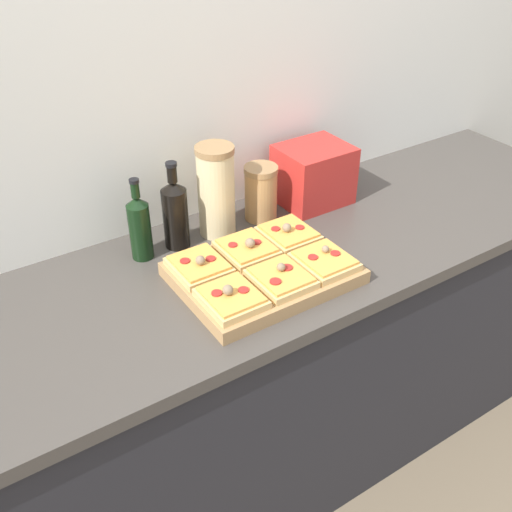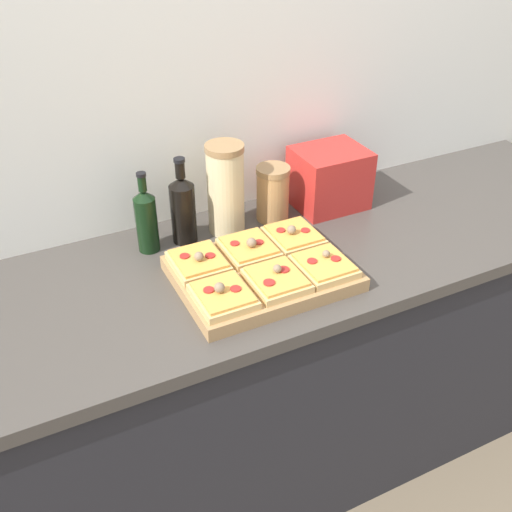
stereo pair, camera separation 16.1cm
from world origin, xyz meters
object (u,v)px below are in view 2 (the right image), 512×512
object	(u,v)px
cutting_board	(261,274)
grain_jar_short	(273,193)
wine_bottle	(183,208)
olive_oil_bottle	(146,219)
grain_jar_tall	(226,189)
toaster_oven	(329,178)

from	to	relation	value
cutting_board	grain_jar_short	xyz separation A→B (m)	(0.18, 0.28, 0.07)
cutting_board	wine_bottle	xyz separation A→B (m)	(-0.11, 0.28, 0.09)
olive_oil_bottle	grain_jar_tall	bearing A→B (deg)	0.00
cutting_board	grain_jar_tall	world-z (taller)	grain_jar_tall
cutting_board	toaster_oven	size ratio (longest dim) A/B	1.87
cutting_board	grain_jar_tall	bearing A→B (deg)	85.20
grain_jar_short	grain_jar_tall	bearing A→B (deg)	180.00
grain_jar_tall	olive_oil_bottle	bearing A→B (deg)	180.00
olive_oil_bottle	grain_jar_tall	size ratio (longest dim) A/B	0.88
wine_bottle	grain_jar_tall	bearing A→B (deg)	0.00
grain_jar_tall	grain_jar_short	world-z (taller)	grain_jar_tall
grain_jar_tall	grain_jar_short	bearing A→B (deg)	0.00
grain_jar_tall	toaster_oven	size ratio (longest dim) A/B	1.14
cutting_board	olive_oil_bottle	distance (m)	0.37
cutting_board	toaster_oven	xyz separation A→B (m)	(0.39, 0.28, 0.08)
cutting_board	olive_oil_bottle	size ratio (longest dim) A/B	1.86
wine_bottle	grain_jar_short	distance (m)	0.29
toaster_oven	grain_jar_tall	bearing A→B (deg)	179.87
cutting_board	wine_bottle	world-z (taller)	wine_bottle
grain_jar_short	toaster_oven	distance (m)	0.21
olive_oil_bottle	wine_bottle	distance (m)	0.11
cutting_board	grain_jar_tall	distance (m)	0.31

